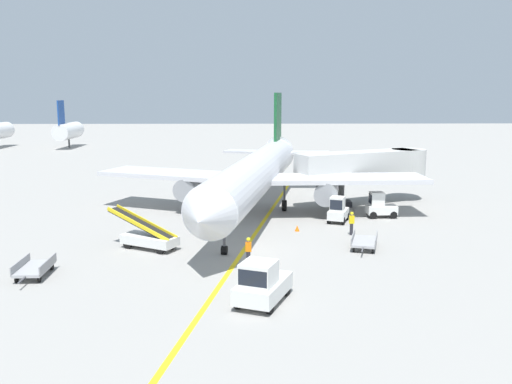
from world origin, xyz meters
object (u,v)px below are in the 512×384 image
baggage_tug_by_cargo_door (380,206)px  ground_crew_wing_walker (352,223)px  pushback_tug (262,284)px  safety_cone_nose_left (332,204)px  baggage_tug_near_wing (338,211)px  belt_loader_forward_hold (148,237)px  jet_bridge (371,165)px  airliner (256,174)px  ground_crew_marshaller (248,250)px  safety_cone_nose_right (297,228)px  baggage_cart_empty_trailing (364,241)px  baggage_cart_loaded (34,268)px

baggage_tug_by_cargo_door → ground_crew_wing_walker: 6.57m
pushback_tug → safety_cone_nose_left: 24.08m
pushback_tug → baggage_tug_near_wing: size_ratio=1.50×
belt_loader_forward_hold → baggage_tug_near_wing: bearing=27.6°
jet_bridge → ground_crew_wing_walker: jet_bridge is taller
airliner → ground_crew_marshaller: 14.33m
ground_crew_marshaller → safety_cone_nose_right: 8.89m
baggage_tug_near_wing → ground_crew_marshaller: bearing=-123.3°
baggage_cart_empty_trailing → ground_crew_marshaller: ground_crew_marshaller is taller
jet_bridge → baggage_tug_by_cargo_door: (-0.47, -5.77, -2.62)m
safety_cone_nose_left → safety_cone_nose_right: same height
pushback_tug → baggage_tug_by_cargo_door: size_ratio=1.66×
belt_loader_forward_hold → ground_crew_wing_walker: belt_loader_forward_hold is taller
baggage_tug_near_wing → baggage_cart_loaded: size_ratio=0.72×
baggage_tug_near_wing → ground_crew_marshaller: (-7.12, -10.83, -0.02)m
baggage_tug_near_wing → baggage_tug_by_cargo_door: (3.72, 1.69, 0.00)m
safety_cone_nose_right → ground_crew_wing_walker: bearing=-17.4°
ground_crew_wing_walker → safety_cone_nose_right: (-3.79, 1.18, -0.69)m
ground_crew_wing_walker → baggage_tug_near_wing: bearing=94.7°
ground_crew_marshaller → safety_cone_nose_left: 18.71m
ground_crew_marshaller → safety_cone_nose_left: size_ratio=3.86×
ground_crew_wing_walker → belt_loader_forward_hold: bearing=-167.1°
baggage_cart_loaded → baggage_cart_empty_trailing: 20.22m
airliner → jet_bridge: airliner is taller
jet_bridge → baggage_tug_by_cargo_door: jet_bridge is taller
safety_cone_nose_right → baggage_tug_near_wing: bearing=38.4°
airliner → baggage_tug_by_cargo_door: airliner is taller
safety_cone_nose_left → ground_crew_wing_walker: bearing=-91.3°
baggage_cart_loaded → baggage_cart_empty_trailing: bearing=14.9°
baggage_tug_near_wing → baggage_tug_by_cargo_door: bearing=24.4°
baggage_cart_empty_trailing → safety_cone_nose_right: bearing=131.0°
safety_cone_nose_left → belt_loader_forward_hold: bearing=-136.7°
baggage_tug_near_wing → baggage_cart_empty_trailing: 7.37m
baggage_cart_empty_trailing → ground_crew_marshaller: size_ratio=2.25×
pushback_tug → belt_loader_forward_hold: 12.00m
baggage_cart_loaded → airliner: bearing=51.3°
belt_loader_forward_hold → pushback_tug: bearing=-53.5°
safety_cone_nose_right → baggage_cart_empty_trailing: bearing=-49.0°
jet_bridge → baggage_tug_near_wing: jet_bridge is taller
jet_bridge → belt_loader_forward_hold: size_ratio=2.57×
ground_crew_wing_walker → airliner: bearing=132.9°
baggage_cart_loaded → baggage_cart_empty_trailing: (19.54, 5.21, 0.00)m
belt_loader_forward_hold → baggage_cart_loaded: size_ratio=1.32×
pushback_tug → jet_bridge: bearing=66.2°
belt_loader_forward_hold → baggage_cart_empty_trailing: (14.17, -0.20, -0.31)m
baggage_cart_empty_trailing → ground_crew_marshaller: 8.41m
safety_cone_nose_left → safety_cone_nose_right: bearing=-114.1°
baggage_tug_by_cargo_door → safety_cone_nose_left: 5.58m
airliner → ground_crew_wing_walker: size_ratio=20.69×
jet_bridge → ground_crew_marshaller: size_ratio=7.54×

